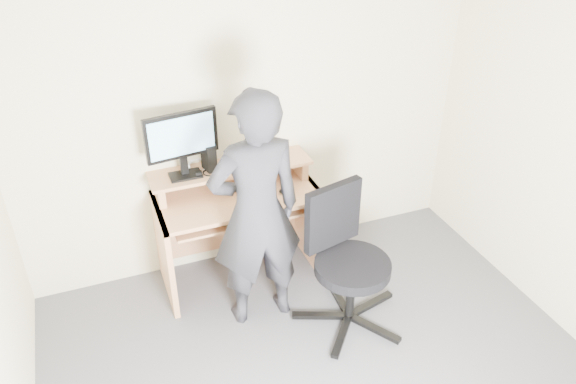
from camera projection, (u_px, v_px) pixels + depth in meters
back_wall at (249, 112)px, 4.14m from camera, size 3.50×0.02×2.50m
desk at (236, 212)px, 4.26m from camera, size 1.20×0.60×0.91m
monitor at (182, 139)px, 3.85m from camera, size 0.52×0.14×0.49m
external_drive at (209, 157)px, 4.04m from camera, size 0.09×0.14×0.20m
travel_mug at (251, 153)px, 4.12m from camera, size 0.09×0.09×0.18m
smartphone at (273, 159)px, 4.23m from camera, size 0.11×0.14×0.01m
charger at (199, 174)px, 4.00m from camera, size 0.05×0.05×0.03m
headphones at (198, 165)px, 4.13m from camera, size 0.19×0.19×0.06m
keyboard at (248, 210)px, 4.08m from camera, size 0.48×0.25×0.03m
mouse at (285, 191)px, 4.11m from camera, size 0.10×0.07×0.04m
office_chair at (345, 255)px, 3.82m from camera, size 0.79×0.77×0.99m
person at (256, 213)px, 3.68m from camera, size 0.64×0.42×1.74m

